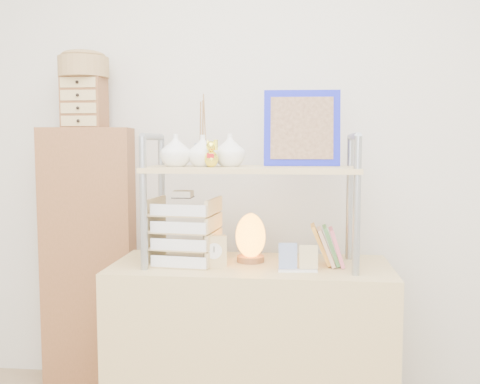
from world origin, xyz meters
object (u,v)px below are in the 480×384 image
at_px(cabinet, 90,258).
at_px(desk, 251,348).
at_px(letter_tray, 184,235).
at_px(salt_lamp, 251,237).

bearing_deg(cabinet, desk, -30.24).
relative_size(desk, letter_tray, 3.76).
xyz_separation_m(desk, cabinet, (-0.87, 0.37, 0.30)).
bearing_deg(cabinet, salt_lamp, -27.76).
bearing_deg(salt_lamp, cabinet, 159.52).
relative_size(desk, salt_lamp, 5.58).
bearing_deg(desk, salt_lamp, 97.53).
distance_m(cabinet, salt_lamp, 0.94).
height_order(desk, salt_lamp, salt_lamp).
height_order(desk, cabinet, cabinet).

